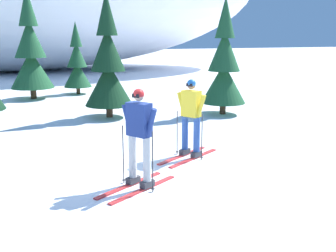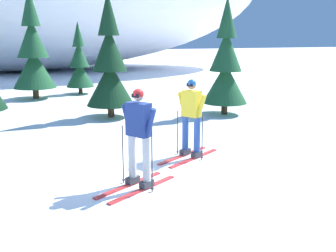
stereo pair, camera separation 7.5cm
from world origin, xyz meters
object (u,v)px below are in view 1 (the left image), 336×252
Objects in this scene: pine_tree_center at (31,53)px; pine_tree_center_right at (77,64)px; skier_yellow_jacket at (191,117)px; pine_tree_right at (108,66)px; skier_navy_jacket at (139,136)px; pine_tree_far_right at (224,66)px.

pine_tree_center_right is at bearing 22.90° from pine_tree_center.
pine_tree_right reaches higher than skier_yellow_jacket.
pine_tree_center is (-1.86, 11.62, 0.98)m from skier_navy_jacket.
pine_tree_right is 3.99m from pine_tree_far_right.
skier_navy_jacket is 0.46× the size of pine_tree_far_right.
skier_yellow_jacket is 0.97× the size of skier_navy_jacket.
pine_tree_far_right is at bearing 56.58° from skier_yellow_jacket.
pine_tree_center_right is 5.88m from pine_tree_right.
pine_tree_center is 8.55m from pine_tree_far_right.
pine_tree_center_right reaches higher than skier_yellow_jacket.
skier_navy_jacket is at bearing -80.91° from pine_tree_center.
pine_tree_center_right is at bearing 94.40° from pine_tree_right.
skier_yellow_jacket is 5.38m from pine_tree_far_right.
pine_tree_far_right is at bearing -56.17° from pine_tree_center_right.
skier_navy_jacket is 0.56× the size of pine_tree_center_right.
pine_tree_right is at bearing 84.84° from skier_navy_jacket.
skier_navy_jacket is at bearing -127.29° from pine_tree_far_right.
pine_tree_center_right is at bearing 97.49° from skier_yellow_jacket.
pine_tree_center_right reaches higher than skier_navy_jacket.
skier_yellow_jacket is at bearing 43.25° from skier_navy_jacket.
skier_navy_jacket is at bearing -95.16° from pine_tree_right.
pine_tree_center is 5.58m from pine_tree_right.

